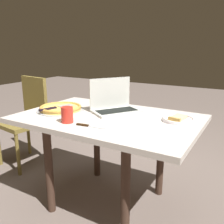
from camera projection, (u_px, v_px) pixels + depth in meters
ground_plane at (108, 201)px, 1.97m from camera, size 12.00×12.00×0.00m
dining_table at (108, 127)px, 1.81m from camera, size 1.28×0.84×0.70m
laptop at (114, 104)px, 1.90m from camera, size 0.37×0.41×0.25m
pizza_plate at (178, 119)px, 1.67m from camera, size 0.22×0.22×0.04m
pizza_tray at (61, 108)px, 1.94m from camera, size 0.37×0.37×0.04m
table_knife at (88, 126)px, 1.56m from camera, size 0.21×0.04×0.01m
drink_cup at (67, 115)px, 1.63m from camera, size 0.08×0.08×0.11m
chair_near at (27, 116)px, 2.53m from camera, size 0.44×0.44×0.89m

